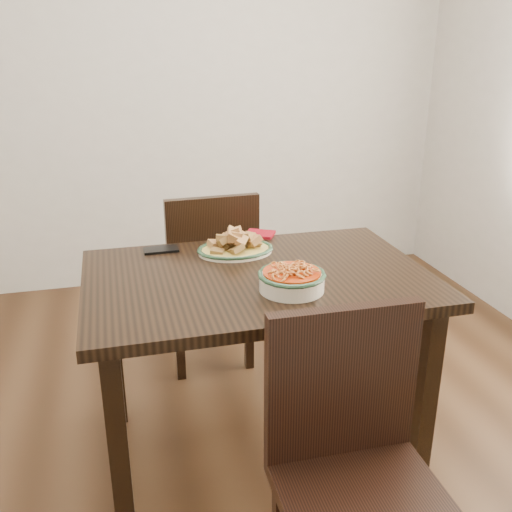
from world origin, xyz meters
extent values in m
plane|color=#331F10|center=(0.00, 0.00, 0.00)|extent=(3.50, 3.50, 0.00)
cube|color=beige|center=(0.00, 1.75, 1.30)|extent=(3.50, 0.10, 2.60)
cube|color=black|center=(0.03, -0.10, 0.73)|extent=(1.21, 0.80, 0.04)
cube|color=black|center=(-0.50, -0.42, 0.35)|extent=(0.06, 0.06, 0.71)
cube|color=black|center=(0.55, -0.42, 0.35)|extent=(0.06, 0.06, 0.71)
cube|color=black|center=(-0.50, 0.22, 0.35)|extent=(0.06, 0.06, 0.71)
cube|color=black|center=(0.55, 0.22, 0.35)|extent=(0.06, 0.06, 0.71)
cube|color=black|center=(-0.04, 0.66, 0.43)|extent=(0.44, 0.44, 0.04)
cube|color=black|center=(0.13, 0.84, 0.21)|extent=(0.04, 0.04, 0.41)
cube|color=black|center=(-0.21, 0.82, 0.21)|extent=(0.04, 0.04, 0.41)
cube|color=black|center=(0.14, 0.50, 0.21)|extent=(0.04, 0.04, 0.41)
cube|color=black|center=(-0.20, 0.48, 0.21)|extent=(0.04, 0.04, 0.41)
cube|color=black|center=(-0.03, 0.47, 0.67)|extent=(0.42, 0.06, 0.44)
cube|color=black|center=(0.10, -0.89, 0.43)|extent=(0.43, 0.43, 0.04)
cube|color=black|center=(0.27, -0.72, 0.21)|extent=(0.04, 0.04, 0.41)
cube|color=black|center=(0.10, -0.70, 0.67)|extent=(0.42, 0.05, 0.44)
ellipsoid|color=white|center=(0.00, 0.13, 0.76)|extent=(0.29, 0.22, 0.02)
ellipsoid|color=gold|center=(0.00, 0.13, 0.76)|extent=(0.28, 0.21, 0.01)
torus|color=#17331F|center=(0.00, 0.13, 0.77)|extent=(0.23, 0.23, 0.01)
cylinder|color=beige|center=(0.10, -0.26, 0.78)|extent=(0.22, 0.22, 0.06)
torus|color=#1A3B24|center=(0.10, -0.26, 0.81)|extent=(0.23, 0.23, 0.02)
cylinder|color=#952606|center=(0.10, -0.26, 0.81)|extent=(0.19, 0.19, 0.01)
cube|color=black|center=(-0.28, 0.22, 0.76)|extent=(0.14, 0.07, 0.01)
cube|color=maroon|center=(0.15, 0.31, 0.76)|extent=(0.15, 0.14, 0.01)
camera|label=1|loc=(-0.45, -1.90, 1.52)|focal=40.00mm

